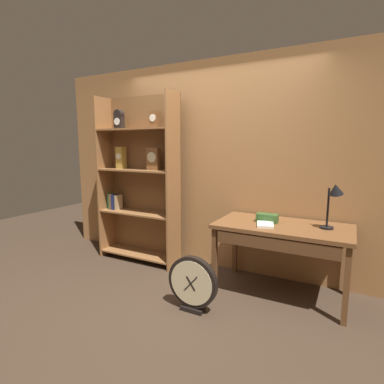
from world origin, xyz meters
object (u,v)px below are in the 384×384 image
bookshelf (139,180)px  desk_lamp (334,197)px  round_clock_large (193,284)px  toolbox_small (267,218)px  open_repair_manual (265,225)px  workbench (282,233)px

bookshelf → desk_lamp: bookshelf is taller
desk_lamp → round_clock_large: size_ratio=0.87×
toolbox_small → open_repair_manual: toolbox_small is taller
bookshelf → round_clock_large: (1.28, -0.85, -0.82)m
desk_lamp → open_repair_manual: desk_lamp is taller
workbench → desk_lamp: desk_lamp is taller
bookshelf → toolbox_small: 1.79m
toolbox_small → round_clock_large: size_ratio=0.41×
workbench → open_repair_manual: bearing=-145.0°
round_clock_large → open_repair_manual: bearing=49.6°
bookshelf → workbench: (1.93, -0.15, -0.42)m
toolbox_small → desk_lamp: bearing=-1.6°
desk_lamp → open_repair_manual: bearing=-166.7°
open_repair_manual → workbench: bearing=19.4°
desk_lamp → toolbox_small: desk_lamp is taller
round_clock_large → desk_lamp: bearing=33.7°
workbench → toolbox_small: bearing=161.0°
workbench → desk_lamp: 0.61m
bookshelf → desk_lamp: 2.39m
workbench → open_repair_manual: 0.20m
desk_lamp → round_clock_large: 1.56m
workbench → desk_lamp: size_ratio=2.86×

